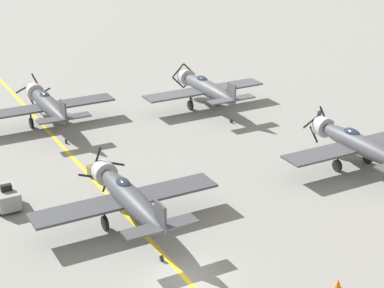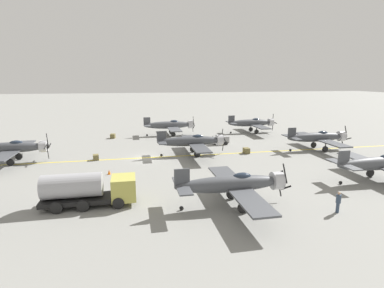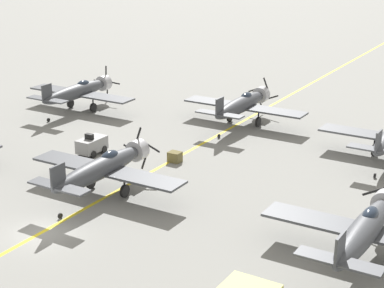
{
  "view_description": "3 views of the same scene",
  "coord_description": "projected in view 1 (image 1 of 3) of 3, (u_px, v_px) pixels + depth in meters",
  "views": [
    {
      "loc": [
        -13.74,
        -26.18,
        19.93
      ],
      "look_at": [
        5.85,
        9.86,
        3.15
      ],
      "focal_mm": 60.0,
      "sensor_mm": 36.0,
      "label": 1
    },
    {
      "loc": [
        41.19,
        -1.89,
        10.89
      ],
      "look_at": [
        0.71,
        6.26,
        1.86
      ],
      "focal_mm": 28.0,
      "sensor_mm": 36.0,
      "label": 2
    },
    {
      "loc": [
        26.1,
        -25.75,
        17.83
      ],
      "look_at": [
        4.17,
        10.89,
        3.25
      ],
      "focal_mm": 60.0,
      "sensor_mm": 36.0,
      "label": 3
    }
  ],
  "objects": [
    {
      "name": "ground_plane",
      "position": [
        184.0,
        277.0,
        34.92
      ],
      "size": [
        400.0,
        400.0,
        0.0
      ],
      "primitive_type": "plane",
      "color": "gray"
    },
    {
      "name": "airplane_mid_right",
      "position": [
        358.0,
        144.0,
        47.33
      ],
      "size": [
        12.0,
        9.98,
        3.65
      ],
      "rotation": [
        0.0,
        0.0,
        0.15
      ],
      "color": "#47494E",
      "rests_on": "ground"
    },
    {
      "name": "taxiway_stripe",
      "position": [
        184.0,
        277.0,
        34.91
      ],
      "size": [
        0.3,
        160.0,
        0.01
      ],
      "primitive_type": "cube",
      "color": "yellow",
      "rests_on": "ground"
    },
    {
      "name": "ground_crew_walking",
      "position": [
        319.0,
        118.0,
        55.6
      ],
      "size": [
        0.39,
        0.39,
        1.8
      ],
      "color": "#334256",
      "rests_on": "ground"
    },
    {
      "name": "traffic_cone",
      "position": [
        338.0,
        283.0,
        33.88
      ],
      "size": [
        0.36,
        0.36,
        0.55
      ],
      "primitive_type": "cone",
      "color": "orange",
      "rests_on": "ground"
    },
    {
      "name": "airplane_mid_center",
      "position": [
        129.0,
        197.0,
        39.32
      ],
      "size": [
        12.0,
        9.98,
        3.71
      ],
      "rotation": [
        0.0,
        0.0,
        -0.05
      ],
      "color": "#414348",
      "rests_on": "ground"
    },
    {
      "name": "airplane_far_right",
      "position": [
        206.0,
        88.0,
        60.22
      ],
      "size": [
        12.0,
        9.98,
        3.65
      ],
      "rotation": [
        0.0,
        0.0,
        -0.15
      ],
      "color": "#4E5055",
      "rests_on": "ground"
    },
    {
      "name": "supply_crate_mid_lane",
      "position": [
        95.0,
        171.0,
        46.79
      ],
      "size": [
        0.99,
        0.82,
        0.82
      ],
      "primitive_type": "cube",
      "rotation": [
        0.0,
        0.0,
        0.0
      ],
      "color": "brown",
      "rests_on": "ground"
    },
    {
      "name": "tow_tractor",
      "position": [
        6.0,
        197.0,
        42.05
      ],
      "size": [
        1.57,
        2.6,
        1.79
      ],
      "color": "gray",
      "rests_on": "ground"
    },
    {
      "name": "airplane_far_center",
      "position": [
        48.0,
        105.0,
        55.71
      ],
      "size": [
        12.0,
        9.98,
        3.69
      ],
      "rotation": [
        0.0,
        0.0,
        -0.08
      ],
      "color": "#404348",
      "rests_on": "ground"
    }
  ]
}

